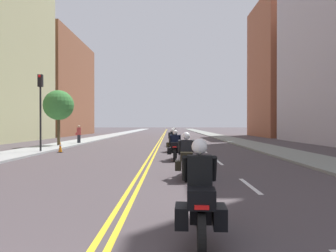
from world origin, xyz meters
TOP-DOWN VIEW (x-y plane):
  - ground_plane at (0.00, 48.00)m, footprint 264.00×264.00m
  - sidewalk_left at (-8.40, 48.00)m, footprint 2.88×144.00m
  - sidewalk_right at (8.40, 48.00)m, footprint 2.88×144.00m
  - centreline_yellow_inner at (-0.12, 48.00)m, footprint 0.12×132.00m
  - centreline_yellow_outer at (0.12, 48.00)m, footprint 0.12×132.00m
  - lane_dashes_white at (3.48, 29.00)m, footprint 0.14×56.40m
  - building_left_2 at (-18.87, 51.70)m, footprint 9.01×20.55m
  - building_right_2 at (18.45, 45.74)m, footprint 8.18×12.41m
  - motorcycle_0 at (1.53, 3.54)m, footprint 0.78×2.10m
  - motorcycle_1 at (1.63, 9.27)m, footprint 0.78×2.17m
  - motorcycle_2 at (1.34, 14.71)m, footprint 0.78×2.21m
  - motorcycle_3 at (1.23, 19.67)m, footprint 0.78×2.16m
  - motorcycle_4 at (1.40, 24.90)m, footprint 0.76×2.12m
  - motorcycle_5 at (1.55, 30.49)m, footprint 0.78×2.21m
  - traffic_cone_0 at (-6.19, 19.02)m, footprint 0.30×0.30m
  - traffic_light_near at (-7.37, 18.70)m, footprint 0.28×0.38m
  - pedestrian_0 at (-7.49, 27.63)m, footprint 0.50×0.28m
  - street_tree_0 at (-8.27, 24.50)m, footprint 2.51×2.51m

SIDE VIEW (x-z plane):
  - ground_plane at x=0.00m, z-range 0.00..0.00m
  - centreline_yellow_inner at x=-0.12m, z-range 0.00..0.01m
  - centreline_yellow_outer at x=0.12m, z-range 0.00..0.01m
  - lane_dashes_white at x=3.48m, z-range 0.00..0.01m
  - sidewalk_left at x=-8.40m, z-range 0.00..0.12m
  - sidewalk_right at x=8.40m, z-range 0.00..0.12m
  - traffic_cone_0 at x=-6.19m, z-range 0.00..0.77m
  - motorcycle_3 at x=1.23m, z-range -0.15..1.43m
  - motorcycle_5 at x=1.55m, z-range -0.14..1.42m
  - motorcycle_2 at x=1.34m, z-range -0.14..1.44m
  - motorcycle_1 at x=1.63m, z-range -0.15..1.44m
  - motorcycle_4 at x=1.40m, z-range -0.13..1.45m
  - motorcycle_0 at x=1.53m, z-range -0.15..1.49m
  - pedestrian_0 at x=-7.49m, z-range 0.03..1.83m
  - street_tree_0 at x=-8.27m, z-range 1.09..5.82m
  - traffic_light_near at x=-7.37m, z-range 0.96..6.07m
  - building_left_2 at x=-18.87m, z-range 0.00..16.50m
  - building_right_2 at x=18.45m, z-range 0.00..20.36m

